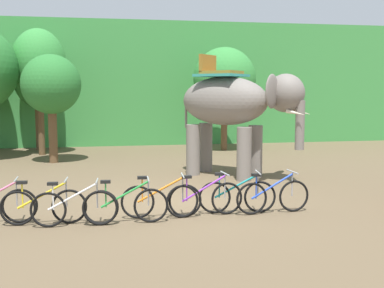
# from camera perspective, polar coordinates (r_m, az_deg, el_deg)

# --- Properties ---
(ground_plane) EXTENTS (80.00, 80.00, 0.00)m
(ground_plane) POSITION_cam_1_polar(r_m,az_deg,el_deg) (11.14, -1.70, -7.31)
(ground_plane) COLOR brown
(foliage_hedge) EXTENTS (36.00, 6.00, 5.97)m
(foliage_hedge) POSITION_cam_1_polar(r_m,az_deg,el_deg) (25.37, -6.59, 7.33)
(foliage_hedge) COLOR #3D8E42
(foliage_hedge) RESTS_ON ground
(tree_center_right) EXTENTS (2.03, 2.03, 4.81)m
(tree_center_right) POSITION_cam_1_polar(r_m,az_deg,el_deg) (21.70, -18.66, 8.09)
(tree_center_right) COLOR brown
(tree_center_right) RESTS_ON ground
(tree_left) EXTENTS (2.17, 2.17, 5.16)m
(tree_left) POSITION_cam_1_polar(r_m,az_deg,el_deg) (20.10, -18.34, 9.30)
(tree_left) COLOR brown
(tree_left) RESTS_ON ground
(tree_far_left) EXTENTS (2.15, 2.15, 3.98)m
(tree_far_left) POSITION_cam_1_polar(r_m,az_deg,el_deg) (17.76, -16.95, 6.94)
(tree_far_left) COLOR brown
(tree_far_left) RESTS_ON ground
(tree_far_right) EXTENTS (2.75, 2.75, 4.54)m
(tree_far_right) POSITION_cam_1_polar(r_m,az_deg,el_deg) (20.60, 4.02, 7.91)
(tree_far_right) COLOR brown
(tree_far_right) RESTS_ON ground
(elephant) EXTENTS (3.74, 3.61, 3.78)m
(elephant) POSITION_cam_1_polar(r_m,az_deg,el_deg) (14.27, 5.17, 4.70)
(elephant) COLOR slate
(elephant) RESTS_ON ground
(bike_yellow) EXTENTS (1.71, 0.52, 0.92)m
(bike_yellow) POSITION_cam_1_polar(r_m,az_deg,el_deg) (9.80, -17.82, -7.27)
(bike_yellow) COLOR black
(bike_yellow) RESTS_ON ground
(bike_white) EXTENTS (1.71, 0.52, 0.92)m
(bike_white) POSITION_cam_1_polar(r_m,az_deg,el_deg) (9.51, -14.32, -7.58)
(bike_white) COLOR black
(bike_white) RESTS_ON ground
(bike_green) EXTENTS (1.71, 0.52, 0.92)m
(bike_green) POSITION_cam_1_polar(r_m,az_deg,el_deg) (9.51, -8.14, -7.44)
(bike_green) COLOR black
(bike_green) RESTS_ON ground
(bike_orange) EXTENTS (1.71, 0.52, 0.92)m
(bike_orange) POSITION_cam_1_polar(r_m,az_deg,el_deg) (9.85, -3.80, -6.89)
(bike_orange) COLOR black
(bike_orange) RESTS_ON ground
(bike_purple) EXTENTS (1.71, 0.52, 0.92)m
(bike_purple) POSITION_cam_1_polar(r_m,az_deg,el_deg) (9.96, 1.58, -6.72)
(bike_purple) COLOR black
(bike_purple) RESTS_ON ground
(bike_teal) EXTENTS (1.70, 0.52, 0.92)m
(bike_teal) POSITION_cam_1_polar(r_m,az_deg,el_deg) (10.24, 5.58, -6.37)
(bike_teal) COLOR black
(bike_teal) RESTS_ON ground
(bike_blue) EXTENTS (1.71, 0.52, 0.92)m
(bike_blue) POSITION_cam_1_polar(r_m,az_deg,el_deg) (10.34, 9.92, -6.32)
(bike_blue) COLOR black
(bike_blue) RESTS_ON ground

